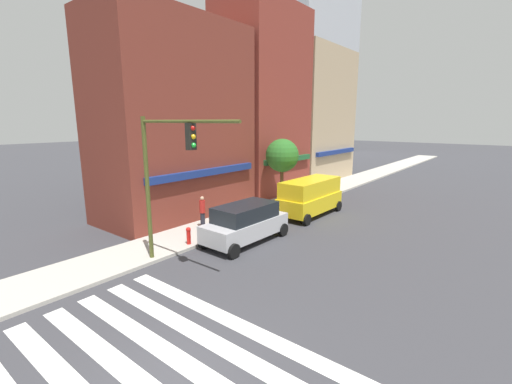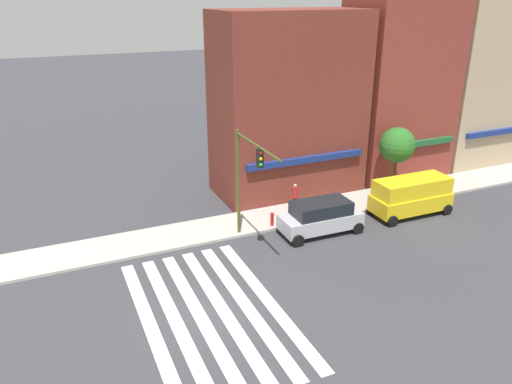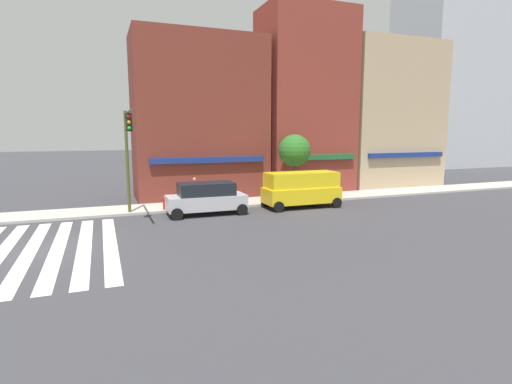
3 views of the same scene
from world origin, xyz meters
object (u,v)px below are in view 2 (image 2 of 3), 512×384
object	(u,v)px
suv_silver	(321,216)
van_yellow	(411,195)
traffic_signal	(247,171)
pedestrian_red_jacket	(295,197)
fire_hydrant	(272,218)
street_tree	(397,145)

from	to	relation	value
suv_silver	van_yellow	distance (m)	6.43
traffic_signal	pedestrian_red_jacket	size ratio (longest dim) A/B	3.48
pedestrian_red_jacket	suv_silver	bearing A→B (deg)	-13.08
suv_silver	pedestrian_red_jacket	bearing A→B (deg)	91.20
van_yellow	fire_hydrant	size ratio (longest dim) A/B	5.97
traffic_signal	street_tree	size ratio (longest dim) A/B	1.33
traffic_signal	suv_silver	size ratio (longest dim) A/B	1.30
suv_silver	pedestrian_red_jacket	size ratio (longest dim) A/B	2.68
fire_hydrant	street_tree	bearing A→B (deg)	6.58
traffic_signal	street_tree	world-z (taller)	traffic_signal
suv_silver	van_yellow	size ratio (longest dim) A/B	0.94
pedestrian_red_jacket	street_tree	bearing A→B (deg)	74.28
street_tree	fire_hydrant	bearing A→B (deg)	-173.42
suv_silver	street_tree	world-z (taller)	street_tree
suv_silver	fire_hydrant	bearing A→B (deg)	143.94
suv_silver	pedestrian_red_jacket	distance (m)	3.12
fire_hydrant	street_tree	size ratio (longest dim) A/B	0.18
suv_silver	van_yellow	world-z (taller)	van_yellow
pedestrian_red_jacket	fire_hydrant	world-z (taller)	pedestrian_red_jacket
pedestrian_red_jacket	van_yellow	bearing A→B (deg)	50.92
pedestrian_red_jacket	fire_hydrant	distance (m)	2.69
traffic_signal	fire_hydrant	bearing A→B (deg)	30.80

